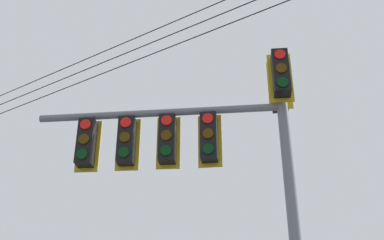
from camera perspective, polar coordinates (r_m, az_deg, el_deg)
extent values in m
cylinder|color=slate|center=(8.97, -4.07, 0.85)|extent=(3.17, 3.58, 0.14)
cube|color=black|center=(8.90, 10.66, 5.61)|extent=(0.42, 0.42, 0.90)
cube|color=#B29319|center=(9.04, 10.60, 5.03)|extent=(0.32, 0.36, 1.04)
cylinder|color=red|center=(8.92, 10.57, 7.80)|extent=(0.15, 0.17, 0.20)
cylinder|color=#3C2703|center=(8.76, 10.73, 6.18)|extent=(0.15, 0.17, 0.20)
cylinder|color=black|center=(8.60, 10.90, 4.50)|extent=(0.15, 0.17, 0.20)
cube|color=black|center=(9.41, 10.45, 3.67)|extent=(0.42, 0.42, 0.90)
cube|color=#B29319|center=(9.27, 10.50, 4.19)|extent=(0.32, 0.36, 1.04)
cylinder|color=red|center=(9.71, 10.25, 4.71)|extent=(0.15, 0.17, 0.20)
cylinder|color=#3C2703|center=(9.56, 10.39, 3.17)|extent=(0.15, 0.17, 0.20)
cylinder|color=black|center=(9.41, 10.54, 1.58)|extent=(0.15, 0.17, 0.20)
cube|color=black|center=(8.62, 2.07, -2.08)|extent=(0.42, 0.42, 0.90)
cube|color=#B29319|center=(8.77, 2.19, -2.54)|extent=(0.31, 0.37, 1.04)
cylinder|color=red|center=(8.60, 1.91, 0.19)|extent=(0.15, 0.17, 0.20)
cylinder|color=#3C2703|center=(8.47, 1.94, -1.62)|extent=(0.15, 0.17, 0.20)
cylinder|color=black|center=(8.35, 1.97, -3.49)|extent=(0.15, 0.17, 0.20)
cube|color=black|center=(8.70, -2.99, -2.30)|extent=(0.42, 0.42, 0.90)
cube|color=#B29319|center=(8.85, -2.85, -2.75)|extent=(0.33, 0.35, 1.04)
cylinder|color=red|center=(8.68, -3.08, -0.05)|extent=(0.16, 0.17, 0.20)
cylinder|color=#3C2703|center=(8.55, -3.13, -1.85)|extent=(0.16, 0.17, 0.20)
cylinder|color=black|center=(8.43, -3.18, -3.70)|extent=(0.16, 0.17, 0.20)
cube|color=black|center=(8.85, -7.92, -2.50)|extent=(0.42, 0.42, 0.90)
cube|color=#B29319|center=(9.00, -7.71, -2.94)|extent=(0.33, 0.35, 1.04)
cylinder|color=red|center=(8.83, -8.00, -0.29)|extent=(0.16, 0.17, 0.20)
cylinder|color=#3C2703|center=(8.70, -8.13, -2.06)|extent=(0.16, 0.17, 0.20)
cylinder|color=black|center=(8.58, -8.25, -3.88)|extent=(0.16, 0.17, 0.20)
cube|color=black|center=(9.06, -12.65, -2.68)|extent=(0.42, 0.42, 0.90)
cube|color=#B29319|center=(9.21, -12.38, -3.11)|extent=(0.33, 0.35, 1.04)
cylinder|color=red|center=(9.04, -12.74, -0.51)|extent=(0.16, 0.17, 0.20)
cylinder|color=#3C2703|center=(8.91, -12.93, -2.24)|extent=(0.16, 0.17, 0.20)
cylinder|color=black|center=(8.80, -13.12, -4.02)|extent=(0.16, 0.17, 0.20)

